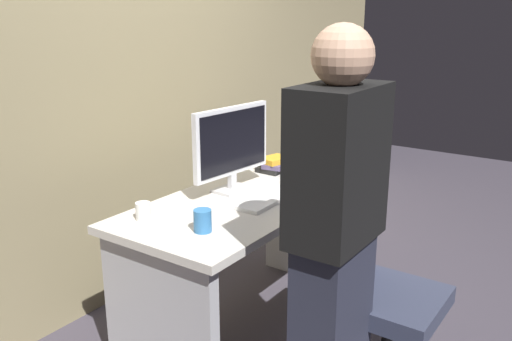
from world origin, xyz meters
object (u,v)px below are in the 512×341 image
(book_stack, at_px, (275,165))
(keyboard, at_px, (270,199))
(person_at_desk, at_px, (335,242))
(mouse, at_px, (299,185))
(monitor, at_px, (232,144))
(cup_by_monitor, at_px, (143,211))
(office_chair, at_px, (377,304))
(cell_phone, at_px, (317,181))
(desk, at_px, (248,237))
(cup_near_keyboard, at_px, (203,221))

(book_stack, bearing_deg, keyboard, -150.28)
(person_at_desk, bearing_deg, mouse, 38.21)
(person_at_desk, xyz_separation_m, mouse, (0.75, 0.59, -0.08))
(monitor, bearing_deg, cup_by_monitor, 171.57)
(office_chair, relative_size, cell_phone, 6.53)
(keyboard, bearing_deg, desk, 93.07)
(mouse, xyz_separation_m, cell_phone, (0.16, -0.02, -0.01))
(desk, bearing_deg, cell_phone, -20.73)
(person_at_desk, bearing_deg, desk, 57.32)
(cup_near_keyboard, distance_m, book_stack, 1.01)
(desk, bearing_deg, monitor, 75.98)
(office_chair, xyz_separation_m, person_at_desk, (-0.36, 0.05, 0.41))
(office_chair, bearing_deg, book_stack, 57.23)
(mouse, xyz_separation_m, cup_by_monitor, (-0.82, 0.35, 0.02))
(person_at_desk, xyz_separation_m, book_stack, (0.95, 0.88, -0.06))
(desk, distance_m, cup_by_monitor, 0.64)
(desk, bearing_deg, cup_by_monitor, 158.80)
(cup_by_monitor, height_order, cell_phone, cup_by_monitor)
(person_at_desk, relative_size, mouse, 16.39)
(monitor, xyz_separation_m, cell_phone, (0.41, -0.29, -0.25))
(cup_near_keyboard, bearing_deg, monitor, 23.96)
(monitor, bearing_deg, office_chair, -99.09)
(cup_near_keyboard, height_order, cell_phone, cup_near_keyboard)
(office_chair, distance_m, cup_by_monitor, 1.14)
(monitor, bearing_deg, book_stack, 2.03)
(keyboard, height_order, cell_phone, keyboard)
(desk, xyz_separation_m, mouse, (0.28, -0.14, 0.24))
(office_chair, height_order, monitor, monitor)
(mouse, bearing_deg, keyboard, 176.98)
(mouse, bearing_deg, cup_by_monitor, 156.80)
(person_at_desk, xyz_separation_m, cup_by_monitor, (-0.07, 0.94, -0.05))
(cup_by_monitor, xyz_separation_m, cell_phone, (0.98, -0.38, -0.04))
(office_chair, xyz_separation_m, cup_by_monitor, (-0.43, 0.99, 0.36))
(mouse, relative_size, cup_by_monitor, 1.21)
(cell_phone, bearing_deg, monitor, 124.34)
(mouse, distance_m, cell_phone, 0.16)
(keyboard, bearing_deg, mouse, -3.85)
(cup_by_monitor, bearing_deg, book_stack, -3.86)
(office_chair, distance_m, cup_near_keyboard, 0.86)
(desk, distance_m, cup_near_keyboard, 0.58)
(office_chair, relative_size, person_at_desk, 0.57)
(cup_by_monitor, relative_size, book_stack, 0.40)
(desk, height_order, cell_phone, cell_phone)
(monitor, height_order, cup_by_monitor, monitor)
(desk, height_order, monitor, monitor)
(office_chair, xyz_separation_m, monitor, (0.15, 0.91, 0.57))
(monitor, xyz_separation_m, mouse, (0.25, -0.27, -0.24))
(book_stack, bearing_deg, person_at_desk, -137.38)
(book_stack, height_order, cell_phone, book_stack)
(keyboard, distance_m, cup_near_keyboard, 0.51)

